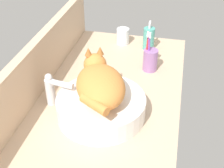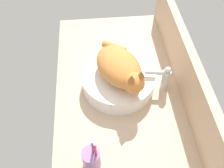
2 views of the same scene
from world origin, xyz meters
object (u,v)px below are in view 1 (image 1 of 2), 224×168
object	(u,v)px
sink_basin	(101,107)
faucet	(52,88)
soap_dispenser	(149,38)
toothbrush_cup	(150,59)
water_glass	(123,37)
cat	(100,83)

from	to	relation	value
sink_basin	faucet	world-z (taller)	faucet
soap_dispenser	toothbrush_cup	distance (cm)	20.15
sink_basin	water_glass	bearing A→B (deg)	3.29
faucet	water_glass	bearing A→B (deg)	-16.22
faucet	water_glass	size ratio (longest dim) A/B	1.63
cat	toothbrush_cup	bearing A→B (deg)	-22.11
soap_dispenser	toothbrush_cup	world-z (taller)	toothbrush_cup
cat	toothbrush_cup	distance (cm)	38.63
sink_basin	soap_dispenser	distance (cm)	57.03
sink_basin	faucet	xyz separation A→B (cm)	(2.72, 19.73, 3.31)
water_glass	cat	bearing A→B (deg)	-177.27
cat	faucet	distance (cm)	20.21
sink_basin	cat	xyz separation A→B (cm)	(1.21, 0.63, 9.75)
cat	faucet	bearing A→B (deg)	85.48
cat	sink_basin	bearing A→B (deg)	-152.41
sink_basin	water_glass	world-z (taller)	water_glass
faucet	soap_dispenser	distance (cm)	61.27
faucet	soap_dispenser	size ratio (longest dim) A/B	0.93
toothbrush_cup	faucet	bearing A→B (deg)	135.12
water_glass	soap_dispenser	bearing A→B (deg)	-101.70
soap_dispenser	faucet	bearing A→B (deg)	150.53
faucet	cat	bearing A→B (deg)	-94.52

